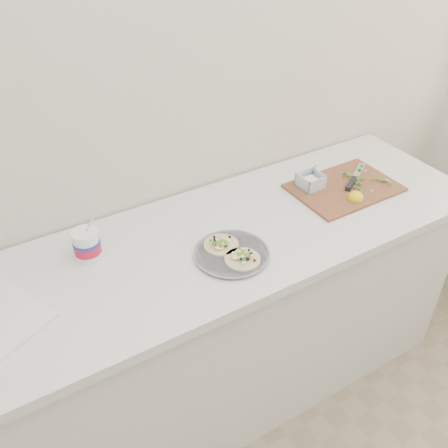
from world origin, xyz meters
TOP-DOWN VIEW (x-y plane):
  - counter at (0.00, 1.43)m, footprint 2.44×0.66m
  - taco_plate at (0.15, 1.30)m, footprint 0.26×0.26m
  - tub at (-0.27, 1.55)m, footprint 0.09×0.09m
  - cutboard at (0.76, 1.43)m, footprint 0.43×0.30m

SIDE VIEW (x-z plane):
  - counter at x=0.00m, z-range 0.00..0.90m
  - cutboard at x=0.76m, z-range 0.88..0.95m
  - taco_plate at x=0.15m, z-range 0.90..0.94m
  - tub at x=-0.27m, z-range 0.86..1.07m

